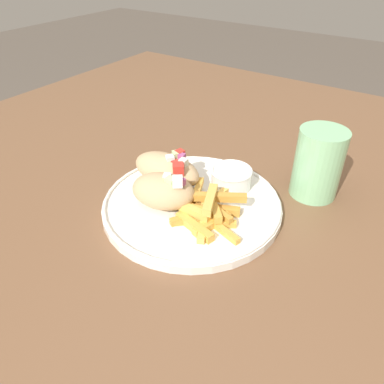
{
  "coord_description": "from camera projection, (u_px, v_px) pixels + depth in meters",
  "views": [
    {
      "loc": [
        0.26,
        -0.41,
        1.15
      ],
      "look_at": [
        -0.02,
        -0.01,
        0.8
      ],
      "focal_mm": 35.0,
      "sensor_mm": 36.0,
      "label": 1
    }
  ],
  "objects": [
    {
      "name": "table",
      "position": [
        201.0,
        240.0,
        0.66
      ],
      "size": [
        1.42,
        1.42,
        0.77
      ],
      "color": "brown",
      "rests_on": "ground_plane"
    },
    {
      "name": "plate",
      "position": [
        192.0,
        204.0,
        0.61
      ],
      "size": [
        0.29,
        0.29,
        0.02
      ],
      "color": "white",
      "rests_on": "table"
    },
    {
      "name": "pita_sandwich_near",
      "position": [
        164.0,
        191.0,
        0.59
      ],
      "size": [
        0.12,
        0.09,
        0.06
      ],
      "rotation": [
        0.0,
        0.0,
        0.25
      ],
      "color": "tan",
      "rests_on": "plate"
    },
    {
      "name": "pita_sandwich_far",
      "position": [
        167.0,
        169.0,
        0.64
      ],
      "size": [
        0.13,
        0.07,
        0.06
      ],
      "rotation": [
        0.0,
        0.0,
        0.01
      ],
      "color": "tan",
      "rests_on": "plate"
    },
    {
      "name": "fries_pile",
      "position": [
        206.0,
        211.0,
        0.57
      ],
      "size": [
        0.14,
        0.14,
        0.04
      ],
      "color": "gold",
      "rests_on": "plate"
    },
    {
      "name": "sauce_ramekin",
      "position": [
        231.0,
        177.0,
        0.64
      ],
      "size": [
        0.07,
        0.07,
        0.03
      ],
      "color": "white",
      "rests_on": "plate"
    },
    {
      "name": "water_glass",
      "position": [
        317.0,
        166.0,
        0.63
      ],
      "size": [
        0.08,
        0.08,
        0.12
      ],
      "color": "#8CCC93",
      "rests_on": "table"
    }
  ]
}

